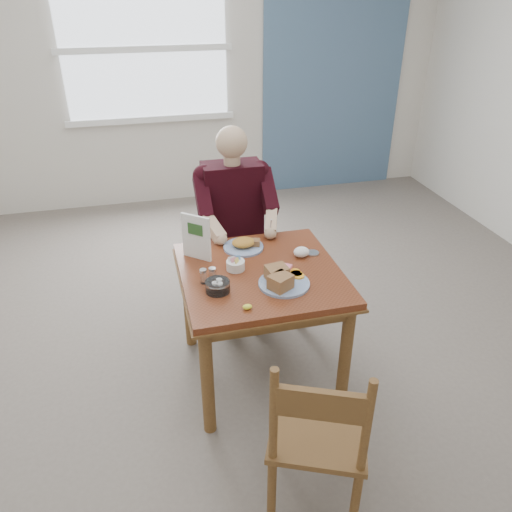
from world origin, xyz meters
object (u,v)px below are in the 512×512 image
object	(u,v)px
far_plate	(244,244)
table	(261,287)
diner	(235,212)
chair_near	(318,436)
near_plate	(282,279)
chair_far	(233,248)

from	to	relation	value
far_plate	table	bearing A→B (deg)	-84.17
diner	far_plate	xyz separation A→B (m)	(-0.03, -0.42, -0.04)
chair_near	near_plate	world-z (taller)	chair_near
chair_far	near_plate	distance (m)	1.02
table	far_plate	xyz separation A→B (m)	(-0.03, 0.29, 0.14)
table	chair_near	bearing A→B (deg)	-89.64
near_plate	far_plate	xyz separation A→B (m)	(-0.10, 0.46, -0.01)
table	chair_far	xyz separation A→B (m)	(0.00, 0.80, -0.16)
table	far_plate	world-z (taller)	far_plate
diner	chair_far	bearing A→B (deg)	90.01
chair_far	far_plate	xyz separation A→B (m)	(-0.03, -0.51, 0.30)
far_plate	chair_far	bearing A→B (deg)	86.67
diner	far_plate	bearing A→B (deg)	-94.04
table	near_plate	bearing A→B (deg)	-67.05
diner	far_plate	world-z (taller)	diner
chair_far	chair_near	distance (m)	1.77
chair_far	far_plate	distance (m)	0.59
table	diner	size ratio (longest dim) A/B	0.66
diner	far_plate	size ratio (longest dim) A/B	4.52
chair_near	near_plate	size ratio (longest dim) A/B	2.59
chair_far	diner	distance (m)	0.34
chair_far	far_plate	world-z (taller)	chair_far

